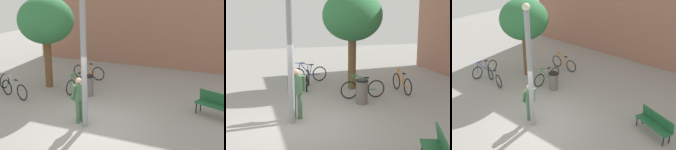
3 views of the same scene
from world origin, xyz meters
TOP-DOWN VIEW (x-y plane):
  - ground_plane at (0.00, 0.00)m, footprint 36.00×36.00m
  - building_facade at (0.00, 9.50)m, footprint 16.44×2.00m
  - lamppost at (-0.21, -0.23)m, footprint 0.28×0.28m
  - person_by_lamppost at (-0.56, -0.02)m, footprint 0.37×0.62m
  - park_bench at (3.92, 2.41)m, footprint 1.66×1.04m
  - plaza_tree at (-3.88, 2.96)m, footprint 2.57×2.57m
  - bicycle_blue at (-5.64, 1.35)m, footprint 0.26×1.80m
  - bicycle_green at (-2.28, 2.88)m, footprint 0.17×1.81m
  - bicycle_silver at (-4.41, 1.07)m, footprint 1.76×0.52m
  - bicycle_orange at (-2.71, 4.80)m, footprint 1.81×0.09m
  - trash_bin at (-1.57, 2.59)m, footprint 0.46×0.46m

SIDE VIEW (x-z plane):
  - ground_plane at x=0.00m, z-range 0.00..0.00m
  - bicycle_blue at x=-5.64m, z-range -0.10..0.87m
  - bicycle_green at x=-2.28m, z-range -0.10..0.87m
  - bicycle_orange at x=-2.71m, z-range -0.10..0.87m
  - bicycle_silver at x=-4.41m, z-range -0.10..0.87m
  - trash_bin at x=-1.57m, z-range 0.00..0.94m
  - park_bench at x=3.92m, z-range 0.08..1.01m
  - person_by_lamppost at x=-0.56m, z-range 0.13..1.80m
  - lamppost at x=-0.21m, z-range 0.15..5.19m
  - plaza_tree at x=-3.88m, z-range 1.02..5.30m
  - building_facade at x=0.00m, z-range 0.00..7.01m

